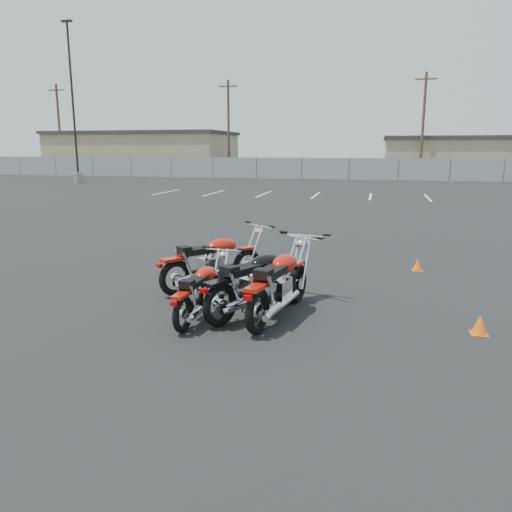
% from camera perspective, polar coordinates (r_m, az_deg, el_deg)
% --- Properties ---
extents(ground, '(120.00, 120.00, 0.00)m').
position_cam_1_polar(ground, '(8.81, -2.18, -4.88)').
color(ground, black).
rests_on(ground, ground).
extents(motorcycle_front_red, '(1.80, 2.09, 1.14)m').
position_cam_1_polar(motorcycle_front_red, '(9.32, -4.94, -0.66)').
color(motorcycle_front_red, black).
rests_on(motorcycle_front_red, ground).
extents(motorcycle_second_black, '(1.56, 2.23, 1.15)m').
position_cam_1_polar(motorcycle_second_black, '(7.87, 0.14, -3.00)').
color(motorcycle_second_black, black).
rests_on(motorcycle_second_black, ground).
extents(motorcycle_third_red, '(0.75, 1.94, 0.95)m').
position_cam_1_polar(motorcycle_third_red, '(7.75, -6.21, -4.01)').
color(motorcycle_third_red, black).
rests_on(motorcycle_third_red, ground).
extents(motorcycle_rear_red, '(0.99, 2.38, 1.17)m').
position_cam_1_polar(motorcycle_rear_red, '(7.73, 2.74, -3.21)').
color(motorcycle_rear_red, black).
rests_on(motorcycle_rear_red, ground).
extents(training_cone_near, '(0.22, 0.22, 0.27)m').
position_cam_1_polar(training_cone_near, '(11.32, 18.00, -0.92)').
color(training_cone_near, '#FF610D').
rests_on(training_cone_near, ground).
extents(training_cone_far, '(0.24, 0.24, 0.28)m').
position_cam_1_polar(training_cone_far, '(7.81, 24.20, -7.16)').
color(training_cone_far, '#FF610D').
rests_on(training_cone_far, ground).
extents(training_cone_extra, '(0.28, 0.28, 0.33)m').
position_cam_1_polar(training_cone_extra, '(10.14, -3.85, -1.63)').
color(training_cone_extra, '#FF610D').
rests_on(training_cone_extra, ground).
extents(light_pole_west, '(0.80, 0.70, 11.58)m').
position_cam_1_polar(light_pole_west, '(40.77, -19.91, 12.25)').
color(light_pole_west, gray).
rests_on(light_pole_west, ground).
extents(chainlink_fence, '(80.06, 0.06, 1.80)m').
position_cam_1_polar(chainlink_fence, '(43.20, 10.59, 9.77)').
color(chainlink_fence, gray).
rests_on(chainlink_fence, ground).
extents(tan_building_west, '(18.40, 10.40, 4.30)m').
position_cam_1_polar(tan_building_west, '(55.68, -12.64, 11.48)').
color(tan_building_west, tan).
rests_on(tan_building_west, ground).
extents(tan_building_east, '(14.40, 9.40, 3.70)m').
position_cam_1_polar(tan_building_east, '(52.68, 22.29, 10.53)').
color(tan_building_east, tan).
rests_on(tan_building_east, ground).
extents(utility_pole_a, '(1.80, 0.24, 9.00)m').
position_cam_1_polar(utility_pole_a, '(57.15, -21.56, 13.49)').
color(utility_pole_a, '#462E20').
rests_on(utility_pole_a, ground).
extents(utility_pole_b, '(1.80, 0.24, 9.00)m').
position_cam_1_polar(utility_pole_b, '(50.22, -3.16, 14.59)').
color(utility_pole_b, '#462E20').
rests_on(utility_pole_b, ground).
extents(utility_pole_c, '(1.80, 0.24, 9.00)m').
position_cam_1_polar(utility_pole_c, '(47.30, 18.55, 14.14)').
color(utility_pole_c, '#462E20').
rests_on(utility_pole_c, ground).
extents(parking_line_stripes, '(15.12, 4.00, 0.01)m').
position_cam_1_polar(parking_line_stripes, '(28.62, 3.83, 7.00)').
color(parking_line_stripes, silver).
rests_on(parking_line_stripes, ground).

